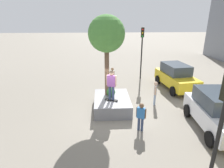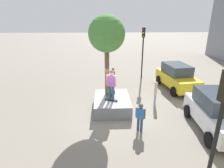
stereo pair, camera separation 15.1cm
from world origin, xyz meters
name	(u,v)px [view 1 (the left image)]	position (x,y,z in m)	size (l,w,h in m)	color
ground_plane	(116,113)	(0.00, 0.00, 0.00)	(120.00, 120.00, 0.00)	gray
planter_ledge	(112,103)	(-0.55, -0.21, 0.38)	(2.98, 2.17, 0.76)	gray
plaza_tree	(107,35)	(-1.08, -0.50, 4.53)	(2.17, 2.17, 4.91)	brown
boxwood_shrub	(111,92)	(-0.77, -0.27, 1.04)	(0.56, 0.56, 0.56)	#2D6628
skateboard	(111,100)	(-0.10, -0.27, 0.82)	(0.51, 0.82, 0.07)	black
skateboarder	(111,83)	(-0.10, -0.27, 1.87)	(0.36, 0.58, 1.79)	navy
taxi_cab	(176,76)	(-3.85, 5.09, 1.01)	(4.47, 2.44, 1.99)	gold
police_car	(216,111)	(2.03, 4.94, 1.00)	(4.36, 2.21, 1.98)	white
traffic_light_corner	(223,117)	(5.86, 2.47, 2.93)	(0.32, 0.36, 4.27)	black
traffic_light_median	(142,45)	(-6.59, 2.82, 3.16)	(0.37, 0.33, 4.64)	black
pedestrian_crossing	(141,115)	(1.97, 1.10, 0.88)	(0.35, 0.46, 1.52)	navy
bystander_watching	(155,92)	(-0.99, 2.64, 0.92)	(0.52, 0.29, 1.60)	#8C9EB7
passerby_with_bag	(112,75)	(-4.76, 0.06, 0.91)	(0.49, 0.34, 1.57)	#847056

